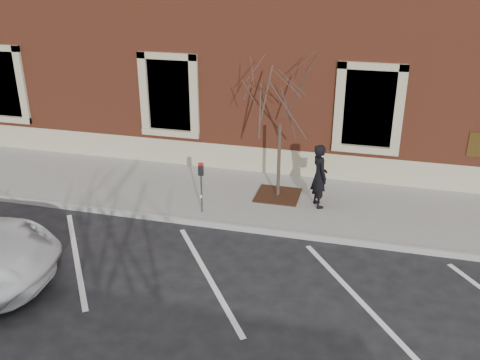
# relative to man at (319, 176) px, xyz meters

# --- Properties ---
(ground) EXTENTS (120.00, 120.00, 0.00)m
(ground) POSITION_rel_man_xyz_m (-1.92, -1.57, -1.02)
(ground) COLOR #28282B
(ground) RESTS_ON ground
(sidewalk_near) EXTENTS (40.00, 3.50, 0.15)m
(sidewalk_near) POSITION_rel_man_xyz_m (-1.92, 0.18, -0.95)
(sidewalk_near) COLOR #9B9991
(sidewalk_near) RESTS_ON ground
(curb_near) EXTENTS (40.00, 0.12, 0.15)m
(curb_near) POSITION_rel_man_xyz_m (-1.92, -1.62, -0.95)
(curb_near) COLOR #9E9E99
(curb_near) RESTS_ON ground
(parking_stripes) EXTENTS (28.00, 4.40, 0.01)m
(parking_stripes) POSITION_rel_man_xyz_m (-1.92, -3.77, -1.02)
(parking_stripes) COLOR silver
(parking_stripes) RESTS_ON ground
(building_civic) EXTENTS (40.00, 8.62, 8.00)m
(building_civic) POSITION_rel_man_xyz_m (-1.92, 6.18, 2.97)
(building_civic) COLOR brown
(building_civic) RESTS_ON ground
(man) EXTENTS (0.67, 0.76, 1.74)m
(man) POSITION_rel_man_xyz_m (0.00, 0.00, 0.00)
(man) COLOR black
(man) RESTS_ON sidewalk_near
(parking_meter) EXTENTS (0.13, 0.10, 1.39)m
(parking_meter) POSITION_rel_man_xyz_m (-2.91, -1.15, 0.09)
(parking_meter) COLOR #595B60
(parking_meter) RESTS_ON sidewalk_near
(tree_grate) EXTENTS (1.21, 1.21, 0.03)m
(tree_grate) POSITION_rel_man_xyz_m (-1.16, 0.35, -0.86)
(tree_grate) COLOR #3A1D12
(tree_grate) RESTS_ON sidewalk_near
(sapling) EXTENTS (2.29, 2.29, 3.81)m
(sapling) POSITION_rel_man_xyz_m (-1.16, 0.35, 1.79)
(sapling) COLOR #49372C
(sapling) RESTS_ON sidewalk_near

